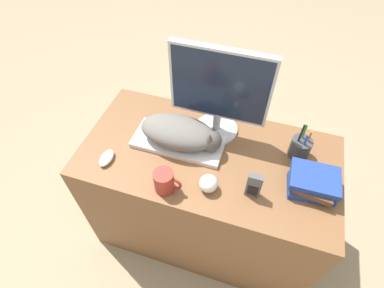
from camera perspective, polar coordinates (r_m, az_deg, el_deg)
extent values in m
plane|color=#998466|center=(1.91, -0.50, -23.09)|extent=(12.00, 12.00, 0.00)
cube|color=brown|center=(1.68, 2.67, -9.87)|extent=(1.18, 0.60, 0.75)
cube|color=silver|center=(1.40, -2.61, 0.40)|extent=(0.42, 0.18, 0.02)
ellipsoid|color=#66605B|center=(1.35, -2.71, 2.34)|extent=(0.35, 0.19, 0.12)
sphere|color=#4C4742|center=(1.33, 3.40, 0.71)|extent=(0.10, 0.10, 0.10)
cone|color=#4C4742|center=(1.27, 3.19, 1.29)|extent=(0.03, 0.03, 0.04)
cone|color=#4C4742|center=(1.31, 3.78, 2.85)|extent=(0.03, 0.03, 0.04)
cylinder|color=#B7B7BC|center=(1.47, 4.60, 2.88)|extent=(0.21, 0.21, 0.02)
cylinder|color=#B7B7BC|center=(1.43, 4.75, 4.49)|extent=(0.04, 0.04, 0.10)
cube|color=#B7B7BC|center=(1.28, 5.36, 11.14)|extent=(0.44, 0.03, 0.35)
cube|color=#192338|center=(1.28, 5.26, 10.91)|extent=(0.41, 0.02, 0.32)
ellipsoid|color=silver|center=(1.39, -15.96, -2.59)|extent=(0.05, 0.10, 0.03)
cylinder|color=#9E2D23|center=(1.23, -5.37, -7.07)|extent=(0.08, 0.08, 0.11)
torus|color=#9E2D23|center=(1.22, -3.54, -7.59)|extent=(0.07, 0.01, 0.07)
cylinder|color=#38383D|center=(1.42, 19.88, -0.68)|extent=(0.09, 0.09, 0.09)
cylinder|color=orange|center=(1.39, 21.19, 0.57)|extent=(0.01, 0.01, 0.12)
cylinder|color=#338C38|center=(1.39, 20.33, 1.50)|extent=(0.01, 0.01, 0.14)
cylinder|color=black|center=(1.36, 19.81, 1.15)|extent=(0.01, 0.01, 0.16)
cylinder|color=#1E47B2|center=(1.37, 20.58, -0.07)|extent=(0.01, 0.01, 0.12)
sphere|color=silver|center=(1.24, 3.14, -7.50)|extent=(0.08, 0.08, 0.08)
cube|color=#4C4C51|center=(1.22, 11.70, -7.74)|extent=(0.06, 0.02, 0.13)
cube|color=black|center=(1.23, 11.45, -8.72)|extent=(0.04, 0.00, 0.06)
cube|color=navy|center=(1.34, 21.68, -7.83)|extent=(0.20, 0.14, 0.03)
cube|color=brown|center=(1.32, 22.32, -6.96)|extent=(0.17, 0.17, 0.03)
cube|color=navy|center=(1.30, 22.40, -6.05)|extent=(0.20, 0.15, 0.03)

